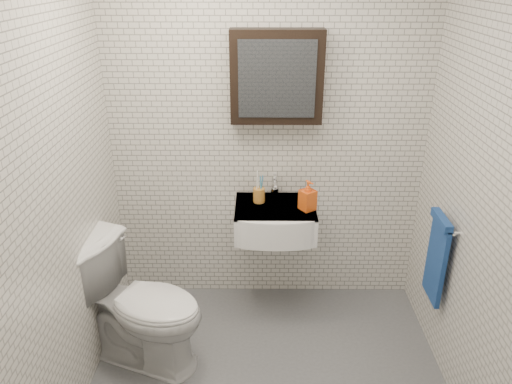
# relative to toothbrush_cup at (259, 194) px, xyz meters

# --- Properties ---
(ground) EXTENTS (2.20, 2.00, 0.01)m
(ground) POSITION_rel_toothbrush_cup_xyz_m (0.06, -0.84, -0.90)
(ground) COLOR #54565C
(ground) RESTS_ON ground
(room_shell) EXTENTS (2.22, 2.02, 2.51)m
(room_shell) POSITION_rel_toothbrush_cup_xyz_m (0.06, -0.84, 0.56)
(room_shell) COLOR silver
(room_shell) RESTS_ON ground
(washbasin) EXTENTS (0.55, 0.50, 0.20)m
(washbasin) POSITION_rel_toothbrush_cup_xyz_m (0.11, -0.11, -0.15)
(washbasin) COLOR white
(washbasin) RESTS_ON room_shell
(faucet) EXTENTS (0.06, 0.20, 0.15)m
(faucet) POSITION_rel_toothbrush_cup_xyz_m (0.11, 0.09, 0.01)
(faucet) COLOR silver
(faucet) RESTS_ON washbasin
(mirror_cabinet) EXTENTS (0.60, 0.15, 0.60)m
(mirror_cabinet) POSITION_rel_toothbrush_cup_xyz_m (0.11, 0.09, 0.79)
(mirror_cabinet) COLOR black
(mirror_cabinet) RESTS_ON room_shell
(towel_rail) EXTENTS (0.09, 0.30, 0.58)m
(towel_rail) POSITION_rel_toothbrush_cup_xyz_m (1.11, -0.49, -0.18)
(towel_rail) COLOR silver
(towel_rail) RESTS_ON room_shell
(toothbrush_cup) EXTENTS (0.10, 0.10, 0.22)m
(toothbrush_cup) POSITION_rel_toothbrush_cup_xyz_m (0.00, 0.00, 0.00)
(toothbrush_cup) COLOR #B4772D
(toothbrush_cup) RESTS_ON washbasin
(soap_bottle) EXTENTS (0.13, 0.13, 0.21)m
(soap_bottle) POSITION_rel_toothbrush_cup_xyz_m (0.33, -0.12, 0.05)
(soap_bottle) COLOR orange
(soap_bottle) RESTS_ON washbasin
(toilet) EXTENTS (0.94, 0.74, 0.84)m
(toilet) POSITION_rel_toothbrush_cup_xyz_m (-0.74, -0.61, -0.48)
(toilet) COLOR white
(toilet) RESTS_ON ground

